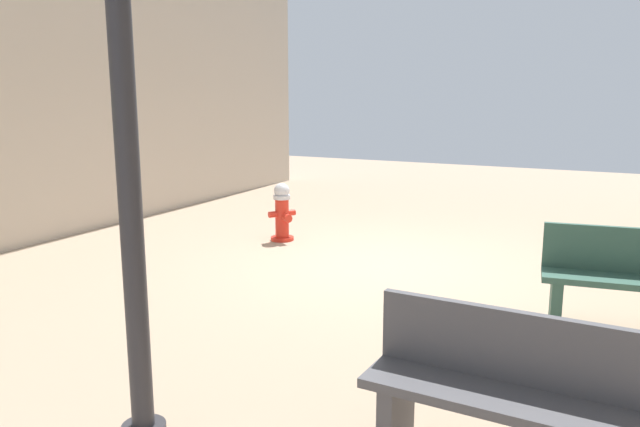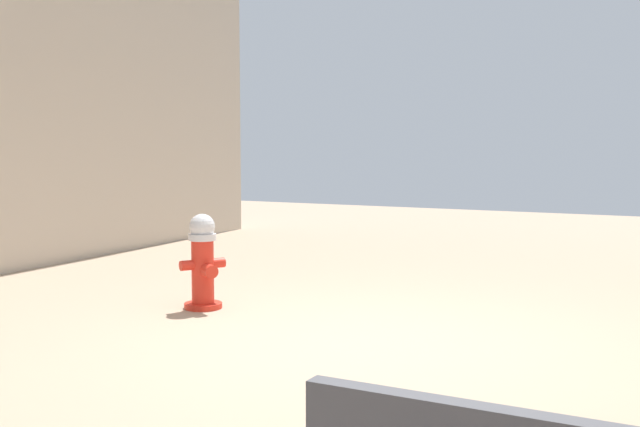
# 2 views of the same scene
# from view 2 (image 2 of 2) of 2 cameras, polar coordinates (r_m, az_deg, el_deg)

# --- Properties ---
(ground_plane) EXTENTS (23.40, 23.40, 0.00)m
(ground_plane) POSITION_cam_2_polar(r_m,az_deg,el_deg) (6.08, 3.19, -9.46)
(ground_plane) COLOR tan
(fire_hydrant) EXTENTS (0.40, 0.40, 0.87)m
(fire_hydrant) POSITION_cam_2_polar(r_m,az_deg,el_deg) (7.40, -8.34, -3.39)
(fire_hydrant) COLOR red
(fire_hydrant) RESTS_ON ground_plane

